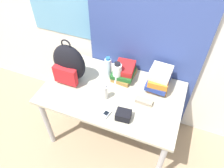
{
  "coord_description": "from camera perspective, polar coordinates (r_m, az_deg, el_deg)",
  "views": [
    {
      "loc": [
        0.49,
        -0.86,
        2.18
      ],
      "look_at": [
        0.0,
        0.37,
        0.81
      ],
      "focal_mm": 35.0,
      "sensor_mm": 36.0,
      "label": 1
    }
  ],
  "objects": [
    {
      "name": "wall_back",
      "position": [
        1.99,
        4.99,
        17.87
      ],
      "size": [
        6.0,
        0.06,
        2.5
      ],
      "color": "silver",
      "rests_on": "ground_plane"
    },
    {
      "name": "curtain_blue",
      "position": [
        1.91,
        9.26,
        16.15
      ],
      "size": [
        1.07,
        0.04,
        2.5
      ],
      "color": "#384C93",
      "rests_on": "ground_plane"
    },
    {
      "name": "sunglasses_case",
      "position": [
        1.9,
        8.36,
        -4.52
      ],
      "size": [
        0.15,
        0.06,
        0.04
      ],
      "color": "gray",
      "rests_on": "desk"
    },
    {
      "name": "cell_phone",
      "position": [
        1.81,
        -1.5,
        -7.75
      ],
      "size": [
        0.07,
        0.1,
        0.02
      ],
      "color": "#B7BCC6",
      "rests_on": "desk"
    },
    {
      "name": "camera_pouch",
      "position": [
        1.77,
        2.99,
        -8.11
      ],
      "size": [
        0.13,
        0.11,
        0.07
      ],
      "color": "black",
      "rests_on": "desk"
    },
    {
      "name": "book_stack_center",
      "position": [
        2.0,
        12.27,
        1.37
      ],
      "size": [
        0.2,
        0.28,
        0.2
      ],
      "color": "orange",
      "rests_on": "desk"
    },
    {
      "name": "water_bottle",
      "position": [
        2.05,
        -1.04,
        4.31
      ],
      "size": [
        0.06,
        0.06,
        0.23
      ],
      "color": "silver",
      "rests_on": "desk"
    },
    {
      "name": "sports_bottle",
      "position": [
        2.0,
        1.35,
        2.94
      ],
      "size": [
        0.08,
        0.08,
        0.22
      ],
      "color": "white",
      "rests_on": "desk"
    },
    {
      "name": "desk",
      "position": [
        2.04,
        0.0,
        -3.61
      ],
      "size": [
        1.26,
        0.75,
        0.71
      ],
      "color": "#B7B299",
      "rests_on": "ground_plane"
    },
    {
      "name": "book_stack_left",
      "position": [
        2.07,
        3.22,
        3.22
      ],
      "size": [
        0.21,
        0.26,
        0.14
      ],
      "color": "olive",
      "rests_on": "desk"
    },
    {
      "name": "sunscreen_bottle",
      "position": [
        1.87,
        -1.97,
        -2.14
      ],
      "size": [
        0.05,
        0.05,
        0.16
      ],
      "color": "white",
      "rests_on": "desk"
    },
    {
      "name": "backpack",
      "position": [
        2.01,
        -11.21,
        5.13
      ],
      "size": [
        0.31,
        0.2,
        0.44
      ],
      "color": "black",
      "rests_on": "desk"
    },
    {
      "name": "ground_plane",
      "position": [
        2.39,
        -3.52,
        -19.92
      ],
      "size": [
        12.0,
        12.0,
        0.0
      ],
      "primitive_type": "plane",
      "color": "#9E8466"
    }
  ]
}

